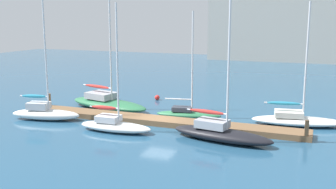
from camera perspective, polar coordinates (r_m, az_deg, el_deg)
ground_plane at (r=32.15m, az=-1.30°, el=-4.13°), size 120.00×120.00×0.00m
dock_pier at (r=32.10m, az=-1.30°, el=-3.75°), size 23.16×1.95×0.44m
dock_piling_near_end at (r=38.24m, az=-16.48°, el=-0.99°), size 0.28×0.28×1.51m
dock_piling_far_end at (r=28.86m, az=19.07°, el=-4.94°), size 0.28×0.28×1.51m
sailboat_0 at (r=34.70m, az=-17.10°, el=-2.41°), size 6.02×2.85×9.67m
sailboat_1 at (r=37.57m, az=-8.58°, el=-1.04°), size 9.03×4.77×14.36m
sailboat_2 at (r=30.10m, az=-7.62°, el=-4.20°), size 5.70×1.98×9.36m
sailboat_3 at (r=33.82m, az=2.84°, el=-2.57°), size 5.65×2.33×8.84m
sailboat_4 at (r=27.81m, az=7.44°, el=-5.29°), size 7.43×3.10×11.34m
sailboat_5 at (r=33.13m, az=17.77°, el=-3.32°), size 7.38×3.35×9.51m
mooring_buoy_red at (r=41.14m, az=-1.55°, el=-0.43°), size 0.52×0.52×0.52m
harbor_building_distant at (r=83.17m, az=14.93°, el=11.73°), size 24.45×9.53×20.16m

